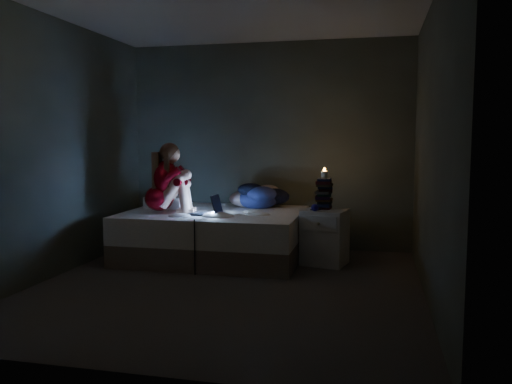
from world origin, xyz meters
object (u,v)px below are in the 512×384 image
(woman, at_px, (159,178))
(laptop, at_px, (204,204))
(phone, at_px, (317,210))
(bed, at_px, (214,235))
(nightstand, at_px, (325,237))
(candle, at_px, (324,174))

(woman, distance_m, laptop, 0.61)
(phone, bearing_deg, woman, -153.88)
(bed, distance_m, phone, 1.25)
(nightstand, relative_size, phone, 4.37)
(laptop, bearing_deg, bed, 89.62)
(woman, height_order, laptop, woman)
(woman, height_order, nightstand, woman)
(bed, distance_m, woman, 0.92)
(candle, relative_size, phone, 0.57)
(woman, distance_m, nightstand, 1.97)
(nightstand, bearing_deg, woman, -159.33)
(nightstand, height_order, phone, phone)
(woman, bearing_deg, candle, 0.02)
(bed, relative_size, candle, 25.10)
(bed, xyz_separation_m, nightstand, (1.28, -0.01, 0.03))
(laptop, height_order, nightstand, laptop)
(candle, xyz_separation_m, phone, (-0.06, -0.14, -0.38))
(bed, height_order, nightstand, nightstand)
(woman, distance_m, phone, 1.81)
(bed, height_order, woman, woman)
(nightstand, bearing_deg, candle, 115.94)
(woman, bearing_deg, nightstand, -2.71)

